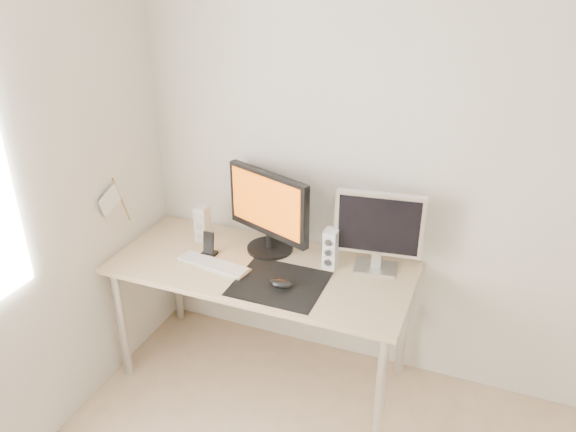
% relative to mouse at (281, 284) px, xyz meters
% --- Properties ---
extents(wall_back, '(3.50, 0.00, 3.50)m').
position_rel_mouse_xyz_m(wall_back, '(0.75, 0.53, 0.50)').
color(wall_back, white).
rests_on(wall_back, ground).
extents(mousepad, '(0.45, 0.40, 0.00)m').
position_rel_mouse_xyz_m(mousepad, '(-0.02, 0.03, -0.02)').
color(mousepad, black).
rests_on(mousepad, desk).
extents(mouse, '(0.12, 0.07, 0.04)m').
position_rel_mouse_xyz_m(mouse, '(0.00, 0.00, 0.00)').
color(mouse, black).
rests_on(mouse, mousepad).
extents(desk, '(1.60, 0.70, 0.73)m').
position_rel_mouse_xyz_m(desk, '(-0.18, 0.16, -0.10)').
color(desk, '#D1B587').
rests_on(desk, ground).
extents(main_monitor, '(0.53, 0.34, 0.47)m').
position_rel_mouse_xyz_m(main_monitor, '(-0.21, 0.33, 0.23)').
color(main_monitor, black).
rests_on(main_monitor, desk).
extents(second_monitor, '(0.45, 0.19, 0.43)m').
position_rel_mouse_xyz_m(second_monitor, '(0.40, 0.35, 0.22)').
color(second_monitor, silver).
rests_on(second_monitor, desk).
extents(speaker_left, '(0.07, 0.08, 0.22)m').
position_rel_mouse_xyz_m(speaker_left, '(-0.60, 0.30, 0.08)').
color(speaker_left, silver).
rests_on(speaker_left, desk).
extents(speaker_right, '(0.07, 0.08, 0.22)m').
position_rel_mouse_xyz_m(speaker_right, '(0.17, 0.28, 0.08)').
color(speaker_right, white).
rests_on(speaker_right, desk).
extents(keyboard, '(0.43, 0.18, 0.02)m').
position_rel_mouse_xyz_m(keyboard, '(-0.42, 0.07, -0.02)').
color(keyboard, silver).
rests_on(keyboard, desk).
extents(phone_dock, '(0.08, 0.07, 0.14)m').
position_rel_mouse_xyz_m(phone_dock, '(-0.49, 0.16, 0.02)').
color(phone_dock, black).
rests_on(phone_dock, desk).
extents(pennant, '(0.01, 0.23, 0.29)m').
position_rel_mouse_xyz_m(pennant, '(-0.97, 0.01, 0.29)').
color(pennant, '#A57F54').
rests_on(pennant, wall_left).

